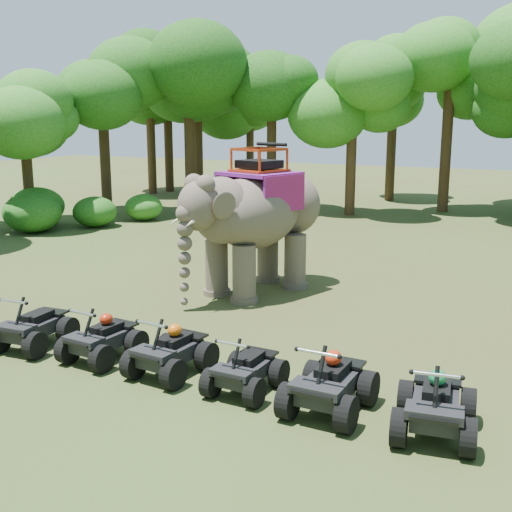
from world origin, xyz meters
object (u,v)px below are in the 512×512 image
object	(u,v)px
atv_0	(33,320)
elephant	(257,219)
atv_3	(246,363)
atv_4	(330,376)
atv_1	(102,332)
atv_5	(436,397)
atv_2	(170,345)

from	to	relation	value
atv_0	elephant	bearing A→B (deg)	65.46
elephant	atv_3	xyz separation A→B (m)	(3.12, -6.57, -1.62)
atv_3	atv_0	bearing A→B (deg)	-178.36
atv_4	atv_0	bearing A→B (deg)	-179.36
atv_1	atv_4	world-z (taller)	atv_4
elephant	atv_4	distance (m)	8.36
atv_0	atv_1	size ratio (longest dim) A/B	1.04
atv_1	atv_3	world-z (taller)	atv_1
elephant	atv_1	distance (m)	6.72
atv_1	atv_5	world-z (taller)	atv_5
atv_5	atv_1	bearing A→B (deg)	169.94
atv_1	atv_5	xyz separation A→B (m)	(7.17, -0.11, 0.04)
atv_0	atv_3	size ratio (longest dim) A/B	1.10
atv_1	atv_4	distance (m)	5.30
elephant	atv_0	xyz separation A→B (m)	(-2.35, -6.65, -1.56)
atv_0	atv_3	bearing A→B (deg)	-4.29
atv_0	atv_2	size ratio (longest dim) A/B	1.01
atv_3	atv_4	bearing A→B (deg)	-1.08
atv_4	atv_5	size ratio (longest dim) A/B	1.02
atv_0	atv_3	distance (m)	5.48
elephant	atv_0	world-z (taller)	elephant
atv_1	atv_5	size ratio (longest dim) A/B	0.93
atv_0	atv_1	world-z (taller)	atv_0
atv_1	atv_3	size ratio (longest dim) A/B	1.06
atv_3	atv_4	distance (m)	1.74
atv_4	elephant	bearing A→B (deg)	126.75
atv_4	atv_3	bearing A→B (deg)	178.58
elephant	atv_3	distance (m)	7.46
elephant	atv_3	world-z (taller)	elephant
atv_2	atv_3	bearing A→B (deg)	2.27
atv_2	atv_5	distance (m)	5.38
atv_4	atv_5	world-z (taller)	atv_4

